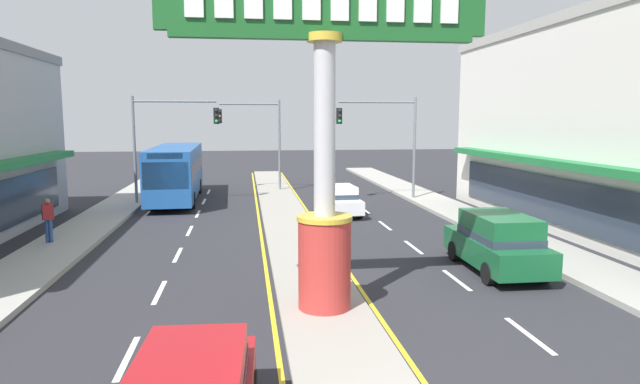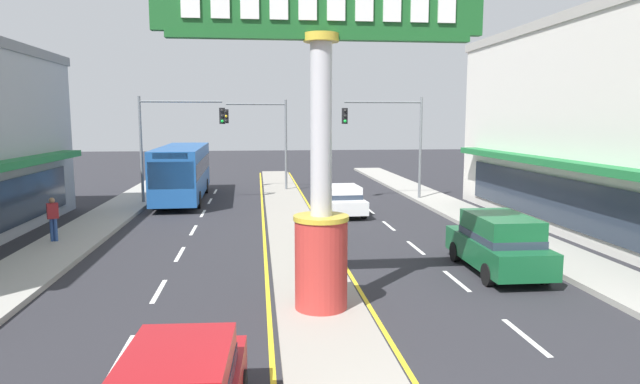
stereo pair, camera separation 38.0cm
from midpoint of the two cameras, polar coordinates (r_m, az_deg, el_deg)
name	(u,v)px [view 1 (the left image)]	position (r m, az deg, el deg)	size (l,w,h in m)	color
median_strip	(290,227)	(25.09, -3.60, -3.59)	(2.29, 52.00, 0.14)	gray
sidewalk_left	(67,242)	(24.18, -25.10, -4.68)	(2.51, 60.00, 0.18)	#9E9B93
sidewalk_right	(497,229)	(25.45, 17.45, -3.72)	(2.51, 60.00, 0.18)	#9E9B93
lane_markings	(292,234)	(23.78, -3.36, -4.37)	(9.03, 52.00, 0.01)	silver
district_sign	(325,151)	(13.59, -0.33, 4.25)	(7.95, 1.40, 8.20)	#B7332D
traffic_light_left_side	(166,131)	(32.62, -16.00, 6.10)	(4.86, 0.46, 6.20)	slate
traffic_light_right_side	(386,130)	(33.06, 6.54, 6.36)	(4.86, 0.46, 6.20)	slate
traffic_light_median_far	(257,130)	(37.43, -6.83, 6.42)	(4.20, 0.46, 6.20)	slate
bus_near_right_lane	(176,170)	(34.51, -14.96, 2.25)	(2.80, 11.26, 3.26)	#1E5199
suv_near_left_lane	(497,242)	(18.70, 17.33, -4.94)	(2.03, 4.63, 1.90)	#14562D
sedan_mid_left_lane	(338,200)	(28.44, 1.54, -0.78)	(1.96, 4.36, 1.53)	white
pedestrian_near_kerb	(48,218)	(23.73, -26.74, -2.38)	(0.46, 0.38, 1.72)	#2D4C8C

